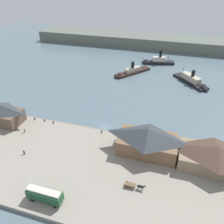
{
  "coord_description": "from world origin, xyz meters",
  "views": [
    {
      "loc": [
        20.91,
        -63.25,
        51.02
      ],
      "look_at": [
        0.14,
        7.6,
        2.0
      ],
      "focal_mm": 34.52,
      "sensor_mm": 36.0,
      "label": 1
    }
  ],
  "objects_px": {
    "ferry_moored_east": "(156,61)",
    "pedestrian_at_waters_edge": "(24,152)",
    "ferry_shed_customs_shed": "(147,140)",
    "mooring_post_east": "(53,122)",
    "horse_cart": "(134,185)",
    "mooring_post_west": "(102,131)",
    "pedestrian_near_west_shed": "(25,131)",
    "ferry_mid_harbor": "(129,73)",
    "mooring_post_center_west": "(45,120)",
    "ferry_near_quay": "(194,82)",
    "mooring_post_center_east": "(35,119)",
    "street_tram": "(45,195)",
    "ferry_shed_west_terminal": "(216,157)"
  },
  "relations": [
    {
      "from": "mooring_post_east",
      "to": "horse_cart",
      "type": "bearing_deg",
      "value": -29.53
    },
    {
      "from": "ferry_shed_west_terminal",
      "to": "mooring_post_center_west",
      "type": "relative_size",
      "value": 24.12
    },
    {
      "from": "mooring_post_center_west",
      "to": "ferry_moored_east",
      "type": "distance_m",
      "value": 85.03
    },
    {
      "from": "ferry_shed_west_terminal",
      "to": "ferry_near_quay",
      "type": "relative_size",
      "value": 1.0
    },
    {
      "from": "ferry_shed_customs_shed",
      "to": "ferry_near_quay",
      "type": "bearing_deg",
      "value": 74.18
    },
    {
      "from": "ferry_near_quay",
      "to": "ferry_moored_east",
      "type": "xyz_separation_m",
      "value": [
        -23.05,
        25.11,
        0.17
      ]
    },
    {
      "from": "street_tram",
      "to": "pedestrian_near_west_shed",
      "type": "xyz_separation_m",
      "value": [
        -22.17,
        22.64,
        -1.65
      ]
    },
    {
      "from": "street_tram",
      "to": "ferry_mid_harbor",
      "type": "height_order",
      "value": "ferry_mid_harbor"
    },
    {
      "from": "pedestrian_near_west_shed",
      "to": "mooring_post_east",
      "type": "distance_m",
      "value": 10.76
    },
    {
      "from": "pedestrian_at_waters_edge",
      "to": "street_tram",
      "type": "bearing_deg",
      "value": -39.65
    },
    {
      "from": "mooring_post_center_west",
      "to": "horse_cart",
      "type": "bearing_deg",
      "value": -27.27
    },
    {
      "from": "mooring_post_center_west",
      "to": "ferry_near_quay",
      "type": "bearing_deg",
      "value": 42.66
    },
    {
      "from": "mooring_post_west",
      "to": "ferry_mid_harbor",
      "type": "height_order",
      "value": "ferry_mid_harbor"
    },
    {
      "from": "ferry_shed_customs_shed",
      "to": "mooring_post_east",
      "type": "relative_size",
      "value": 21.11
    },
    {
      "from": "horse_cart",
      "to": "mooring_post_west",
      "type": "relative_size",
      "value": 6.38
    },
    {
      "from": "ferry_shed_customs_shed",
      "to": "mooring_post_west",
      "type": "distance_m",
      "value": 18.2
    },
    {
      "from": "street_tram",
      "to": "ferry_mid_harbor",
      "type": "xyz_separation_m",
      "value": [
        2.43,
        86.9,
        -2.43
      ]
    },
    {
      "from": "mooring_post_center_east",
      "to": "ferry_mid_harbor",
      "type": "distance_m",
      "value": 61.82
    },
    {
      "from": "pedestrian_near_west_shed",
      "to": "ferry_moored_east",
      "type": "height_order",
      "value": "ferry_moored_east"
    },
    {
      "from": "ferry_shed_customs_shed",
      "to": "pedestrian_near_west_shed",
      "type": "height_order",
      "value": "ferry_shed_customs_shed"
    },
    {
      "from": "street_tram",
      "to": "mooring_post_center_west",
      "type": "bearing_deg",
      "value": 121.49
    },
    {
      "from": "street_tram",
      "to": "mooring_post_west",
      "type": "height_order",
      "value": "street_tram"
    },
    {
      "from": "ferry_shed_customs_shed",
      "to": "mooring_post_east",
      "type": "bearing_deg",
      "value": 172.39
    },
    {
      "from": "mooring_post_center_west",
      "to": "ferry_near_quay",
      "type": "xyz_separation_m",
      "value": [
        57.24,
        52.75,
        -0.22
      ]
    },
    {
      "from": "street_tram",
      "to": "mooring_post_center_east",
      "type": "bearing_deg",
      "value": 127.1
    },
    {
      "from": "ferry_mid_harbor",
      "to": "ferry_near_quay",
      "type": "bearing_deg",
      "value": -5.4
    },
    {
      "from": "street_tram",
      "to": "ferry_moored_east",
      "type": "bearing_deg",
      "value": 81.95
    },
    {
      "from": "mooring_post_east",
      "to": "ferry_moored_east",
      "type": "bearing_deg",
      "value": 68.82
    },
    {
      "from": "mooring_post_center_east",
      "to": "mooring_post_east",
      "type": "relative_size",
      "value": 1.0
    },
    {
      "from": "pedestrian_near_west_shed",
      "to": "mooring_post_east",
      "type": "height_order",
      "value": "pedestrian_near_west_shed"
    },
    {
      "from": "horse_cart",
      "to": "mooring_post_west",
      "type": "distance_m",
      "value": 25.86
    },
    {
      "from": "mooring_post_center_east",
      "to": "mooring_post_center_west",
      "type": "relative_size",
      "value": 1.0
    },
    {
      "from": "ferry_moored_east",
      "to": "street_tram",
      "type": "bearing_deg",
      "value": -98.05
    },
    {
      "from": "pedestrian_near_west_shed",
      "to": "ferry_moored_east",
      "type": "distance_m",
      "value": 93.8
    },
    {
      "from": "pedestrian_near_west_shed",
      "to": "mooring_post_west",
      "type": "bearing_deg",
      "value": 16.06
    },
    {
      "from": "mooring_post_east",
      "to": "mooring_post_west",
      "type": "relative_size",
      "value": 1.0
    },
    {
      "from": "pedestrian_at_waters_edge",
      "to": "mooring_post_west",
      "type": "distance_m",
      "value": 26.97
    },
    {
      "from": "ferry_near_quay",
      "to": "ferry_shed_west_terminal",
      "type": "bearing_deg",
      "value": -86.04
    },
    {
      "from": "pedestrian_near_west_shed",
      "to": "ferry_mid_harbor",
      "type": "height_order",
      "value": "ferry_mid_harbor"
    },
    {
      "from": "mooring_post_east",
      "to": "ferry_moored_east",
      "type": "relative_size",
      "value": 0.04
    },
    {
      "from": "ferry_shed_customs_shed",
      "to": "street_tram",
      "type": "distance_m",
      "value": 33.84
    },
    {
      "from": "ferry_moored_east",
      "to": "pedestrian_at_waters_edge",
      "type": "bearing_deg",
      "value": -107.86
    },
    {
      "from": "mooring_post_west",
      "to": "ferry_moored_east",
      "type": "height_order",
      "value": "ferry_moored_east"
    },
    {
      "from": "mooring_post_center_west",
      "to": "ferry_moored_east",
      "type": "relative_size",
      "value": 0.04
    },
    {
      "from": "ferry_shed_west_terminal",
      "to": "ferry_near_quay",
      "type": "bearing_deg",
      "value": 93.96
    },
    {
      "from": "mooring_post_west",
      "to": "ferry_near_quay",
      "type": "distance_m",
      "value": 62.74
    },
    {
      "from": "ferry_shed_west_terminal",
      "to": "ferry_near_quay",
      "type": "xyz_separation_m",
      "value": [
        -4.07,
        58.76,
        -3.62
      ]
    },
    {
      "from": "ferry_near_quay",
      "to": "ferry_moored_east",
      "type": "distance_m",
      "value": 34.08
    },
    {
      "from": "ferry_shed_customs_shed",
      "to": "mooring_post_center_east",
      "type": "height_order",
      "value": "ferry_shed_customs_shed"
    },
    {
      "from": "pedestrian_at_waters_edge",
      "to": "ferry_mid_harbor",
      "type": "distance_m",
      "value": 76.21
    }
  ]
}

